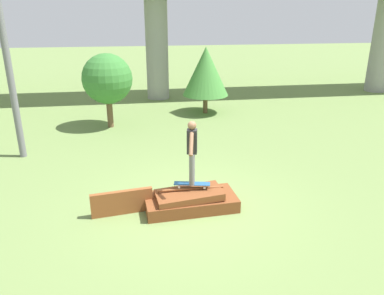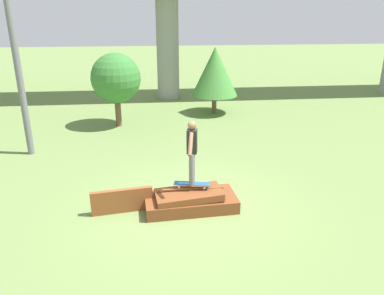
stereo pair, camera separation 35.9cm
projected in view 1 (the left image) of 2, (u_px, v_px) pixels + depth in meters
ground_plane at (191, 208)px, 8.70m from camera, size 80.00×80.00×0.00m
scrap_pile at (190, 200)px, 8.61m from camera, size 2.15×1.13×0.51m
scrap_plank_loose at (122, 202)px, 8.35m from camera, size 1.37×0.31×0.56m
skateboard at (192, 184)px, 8.54m from camera, size 0.85×0.36×0.09m
skater at (192, 149)px, 8.24m from camera, size 0.29×0.99×1.48m
utility_pole at (1, 25)px, 10.34m from camera, size 1.30×0.20×7.60m
tree_behind_left at (107, 79)px, 13.98m from camera, size 1.88×1.88×2.81m
tree_behind_right at (206, 71)px, 15.94m from camera, size 1.97×1.97×2.86m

